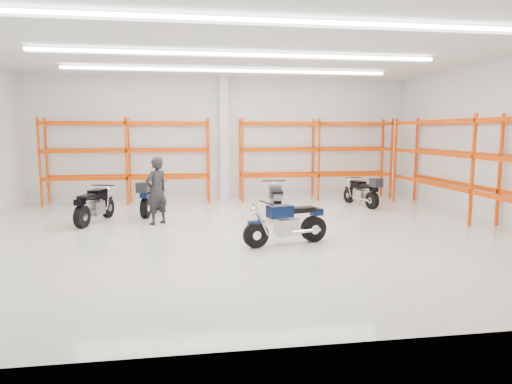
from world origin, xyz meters
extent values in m
plane|color=silver|center=(0.00, 0.00, 0.00)|extent=(14.00, 14.00, 0.00)
cube|color=white|center=(0.00, 6.00, 2.25)|extent=(14.00, 0.02, 4.50)
cube|color=white|center=(0.00, -6.00, 2.25)|extent=(14.00, 0.02, 4.50)
cube|color=white|center=(7.00, 0.00, 2.25)|extent=(0.02, 12.00, 4.50)
cube|color=white|center=(0.00, 0.00, 4.50)|extent=(14.00, 12.00, 0.02)
cube|color=white|center=(0.00, -3.00, 4.40)|extent=(10.00, 0.22, 0.10)
cube|color=white|center=(0.00, 0.50, 4.40)|extent=(10.00, 0.22, 0.10)
cube|color=white|center=(0.00, 3.50, 4.40)|extent=(10.00, 0.22, 0.10)
cylinder|color=black|center=(0.07, -1.38, 0.29)|extent=(0.59, 0.26, 0.58)
cylinder|color=black|center=(1.47, -1.01, 0.30)|extent=(0.62, 0.32, 0.60)
cylinder|color=silver|center=(0.07, -1.38, 0.29)|extent=(0.22, 0.18, 0.19)
cylinder|color=silver|center=(1.47, -1.01, 0.30)|extent=(0.25, 0.24, 0.21)
cube|color=#09163B|center=(0.07, -1.38, 0.58)|extent=(0.37, 0.23, 0.06)
cube|color=#B7B7BC|center=(0.80, -1.19, 0.41)|extent=(0.57, 0.46, 0.37)
cube|color=#A5A5AA|center=(1.16, -1.09, 0.31)|extent=(0.68, 0.28, 0.08)
cube|color=#09163B|center=(0.63, -1.23, 0.77)|extent=(0.61, 0.45, 0.27)
cube|color=black|center=(1.16, -1.09, 0.77)|extent=(0.69, 0.44, 0.12)
cube|color=#09163B|center=(1.55, -0.99, 0.69)|extent=(0.30, 0.27, 0.15)
cylinder|color=black|center=(0.32, -1.31, 0.98)|extent=(0.21, 0.66, 0.03)
sphere|color=silver|center=(0.03, -1.39, 0.83)|extent=(0.18, 0.18, 0.18)
cylinder|color=silver|center=(1.23, -1.23, 0.31)|extent=(0.72, 0.27, 0.09)
cylinder|color=black|center=(-3.70, 2.78, 0.29)|extent=(0.29, 0.59, 0.58)
cylinder|color=black|center=(-4.14, 1.39, 0.30)|extent=(0.35, 0.63, 0.60)
cylinder|color=silver|center=(-3.70, 2.78, 0.29)|extent=(0.19, 0.23, 0.19)
cylinder|color=silver|center=(-4.14, 1.39, 0.30)|extent=(0.25, 0.26, 0.21)
cube|color=black|center=(-3.70, 2.78, 0.58)|extent=(0.24, 0.38, 0.06)
cube|color=#B7B7BC|center=(-3.92, 2.06, 0.41)|extent=(0.49, 0.59, 0.37)
cube|color=#A5A5AA|center=(-4.04, 1.71, 0.31)|extent=(0.32, 0.68, 0.08)
cube|color=black|center=(-3.87, 2.23, 0.78)|extent=(0.48, 0.62, 0.27)
cube|color=black|center=(-4.04, 1.71, 0.78)|extent=(0.47, 0.70, 0.12)
cube|color=black|center=(-4.16, 1.32, 0.70)|extent=(0.28, 0.31, 0.16)
cylinder|color=black|center=(-3.77, 2.54, 0.99)|extent=(0.66, 0.24, 0.04)
sphere|color=silver|center=(-3.68, 2.82, 0.84)|extent=(0.18, 0.18, 0.18)
cylinder|color=silver|center=(-4.20, 1.72, 0.31)|extent=(0.30, 0.72, 0.09)
cylinder|color=black|center=(-2.31, 3.93, 0.29)|extent=(0.23, 0.58, 0.57)
cylinder|color=black|center=(-2.60, 2.53, 0.30)|extent=(0.29, 0.61, 0.59)
cylinder|color=silver|center=(-2.31, 3.93, 0.29)|extent=(0.17, 0.21, 0.19)
cylinder|color=silver|center=(-2.60, 2.53, 0.30)|extent=(0.23, 0.24, 0.21)
cube|color=#0C1941|center=(-2.31, 3.93, 0.57)|extent=(0.21, 0.36, 0.06)
cube|color=#B7B7BC|center=(-2.46, 3.21, 0.40)|extent=(0.44, 0.55, 0.36)
cube|color=#A5A5AA|center=(-2.53, 2.85, 0.30)|extent=(0.25, 0.68, 0.08)
cube|color=#0C1941|center=(-2.42, 3.37, 0.76)|extent=(0.43, 0.59, 0.27)
cube|color=black|center=(-2.53, 2.85, 0.76)|extent=(0.41, 0.67, 0.11)
cube|color=#0C1941|center=(-2.61, 2.46, 0.69)|extent=(0.26, 0.29, 0.15)
cylinder|color=black|center=(-2.36, 3.69, 0.97)|extent=(0.66, 0.17, 0.03)
sphere|color=silver|center=(-2.30, 3.97, 0.82)|extent=(0.18, 0.18, 0.18)
cylinder|color=silver|center=(-2.69, 2.84, 0.30)|extent=(0.23, 0.72, 0.09)
cube|color=black|center=(-2.64, 2.35, 0.93)|extent=(0.39, 0.42, 0.29)
cylinder|color=black|center=(1.24, 2.74, 0.31)|extent=(0.18, 0.62, 0.61)
cylinder|color=black|center=(1.08, 1.22, 0.32)|extent=(0.25, 0.65, 0.63)
cylinder|color=silver|center=(1.24, 2.74, 0.31)|extent=(0.16, 0.22, 0.20)
cylinder|color=silver|center=(1.08, 1.22, 0.32)|extent=(0.23, 0.24, 0.22)
cube|color=gray|center=(1.24, 2.74, 0.61)|extent=(0.19, 0.38, 0.06)
cube|color=#B7B7BC|center=(1.16, 1.95, 0.43)|extent=(0.42, 0.57, 0.39)
cube|color=#A5A5AA|center=(1.12, 1.56, 0.33)|extent=(0.19, 0.72, 0.08)
cube|color=gray|center=(1.18, 2.13, 0.82)|extent=(0.40, 0.60, 0.29)
cube|color=black|center=(1.12, 1.56, 0.82)|extent=(0.37, 0.70, 0.12)
cube|color=gray|center=(1.08, 1.14, 0.74)|extent=(0.25, 0.29, 0.16)
cylinder|color=black|center=(1.21, 2.48, 1.04)|extent=(0.72, 0.11, 0.04)
sphere|color=silver|center=(1.24, 2.79, 0.88)|extent=(0.19, 0.19, 0.19)
cylinder|color=silver|center=(0.95, 1.54, 0.33)|extent=(0.17, 0.77, 0.09)
cylinder|color=black|center=(4.32, 4.36, 0.27)|extent=(0.23, 0.55, 0.54)
cylinder|color=black|center=(4.62, 3.04, 0.28)|extent=(0.29, 0.58, 0.56)
cylinder|color=silver|center=(4.32, 4.36, 0.27)|extent=(0.16, 0.20, 0.18)
cylinder|color=silver|center=(4.62, 3.04, 0.28)|extent=(0.22, 0.23, 0.20)
cube|color=black|center=(4.32, 4.36, 0.54)|extent=(0.21, 0.35, 0.05)
cube|color=#B7B7BC|center=(4.48, 3.68, 0.38)|extent=(0.42, 0.53, 0.34)
cube|color=#A5A5AA|center=(4.55, 3.34, 0.29)|extent=(0.25, 0.64, 0.07)
cube|color=black|center=(4.44, 3.84, 0.72)|extent=(0.41, 0.56, 0.25)
cube|color=black|center=(4.55, 3.34, 0.72)|extent=(0.40, 0.64, 0.11)
cube|color=black|center=(4.64, 2.97, 0.65)|extent=(0.25, 0.27, 0.14)
cylinder|color=black|center=(4.37, 4.13, 0.92)|extent=(0.62, 0.17, 0.03)
sphere|color=silver|center=(4.31, 4.40, 0.78)|extent=(0.17, 0.17, 0.17)
cylinder|color=silver|center=(4.42, 3.28, 0.29)|extent=(0.23, 0.68, 0.08)
cube|color=black|center=(4.66, 2.87, 0.88)|extent=(0.38, 0.40, 0.27)
imported|color=black|center=(-2.21, 1.59, 0.92)|extent=(0.80, 0.77, 1.85)
cube|color=white|center=(0.00, 5.82, 2.25)|extent=(0.32, 0.32, 4.50)
cube|color=#D83906|center=(-6.20, 5.88, 1.50)|extent=(0.07, 0.07, 3.00)
cube|color=#D83906|center=(-6.20, 5.08, 1.50)|extent=(0.07, 0.07, 3.00)
cube|color=#D83906|center=(-3.40, 5.88, 1.50)|extent=(0.07, 0.07, 3.00)
cube|color=#D83906|center=(-3.40, 5.08, 1.50)|extent=(0.07, 0.07, 3.00)
cube|color=#D83906|center=(-0.60, 5.88, 1.50)|extent=(0.07, 0.07, 3.00)
cube|color=#D83906|center=(-0.60, 5.08, 1.50)|extent=(0.07, 0.07, 3.00)
cube|color=#D83906|center=(-3.40, 5.88, 0.94)|extent=(5.60, 0.07, 0.12)
cube|color=#D83906|center=(-3.40, 5.08, 0.94)|extent=(5.60, 0.07, 0.12)
cube|color=#D83906|center=(-3.40, 5.88, 1.88)|extent=(5.60, 0.07, 0.12)
cube|color=#D83906|center=(-3.40, 5.08, 1.88)|extent=(5.60, 0.07, 0.12)
cube|color=#D83906|center=(-3.40, 5.88, 2.81)|extent=(5.60, 0.07, 0.12)
cube|color=#D83906|center=(-3.40, 5.08, 2.81)|extent=(5.60, 0.07, 0.12)
cube|color=#D83906|center=(0.60, 5.88, 1.50)|extent=(0.07, 0.07, 3.00)
cube|color=#D83906|center=(0.60, 5.08, 1.50)|extent=(0.07, 0.07, 3.00)
cube|color=#D83906|center=(3.40, 5.88, 1.50)|extent=(0.07, 0.07, 3.00)
cube|color=#D83906|center=(3.40, 5.08, 1.50)|extent=(0.07, 0.07, 3.00)
cube|color=#D83906|center=(6.20, 5.88, 1.50)|extent=(0.07, 0.07, 3.00)
cube|color=#D83906|center=(6.20, 5.08, 1.50)|extent=(0.07, 0.07, 3.00)
cube|color=#D83906|center=(3.40, 5.88, 0.94)|extent=(5.60, 0.07, 0.12)
cube|color=#D83906|center=(3.40, 5.08, 0.94)|extent=(5.60, 0.07, 0.12)
cube|color=#D83906|center=(3.40, 5.88, 1.88)|extent=(5.60, 0.07, 0.12)
cube|color=#D83906|center=(3.40, 5.08, 1.88)|extent=(5.60, 0.07, 0.12)
cube|color=#D83906|center=(3.40, 5.88, 2.81)|extent=(5.60, 0.07, 0.12)
cube|color=#D83906|center=(3.40, 5.08, 2.81)|extent=(5.60, 0.07, 0.12)
cube|color=#D83906|center=(6.88, 0.00, 1.50)|extent=(0.07, 0.07, 3.00)
cube|color=#D83906|center=(6.08, 0.00, 1.50)|extent=(0.07, 0.07, 3.00)
cube|color=#D83906|center=(6.88, 4.50, 1.50)|extent=(0.07, 0.07, 3.00)
cube|color=#D83906|center=(6.08, 4.50, 1.50)|extent=(0.07, 0.07, 3.00)
cube|color=#D83906|center=(6.88, 0.00, 0.94)|extent=(0.07, 9.00, 0.12)
cube|color=#D83906|center=(6.08, 0.00, 0.94)|extent=(0.07, 9.00, 0.12)
cube|color=#D83906|center=(6.88, 0.00, 1.88)|extent=(0.07, 9.00, 0.12)
cube|color=#D83906|center=(6.08, 0.00, 1.88)|extent=(0.07, 9.00, 0.12)
cube|color=#D83906|center=(6.88, 0.00, 2.81)|extent=(0.07, 9.00, 0.12)
cube|color=#D83906|center=(6.08, 0.00, 2.81)|extent=(0.07, 9.00, 0.12)
camera|label=1|loc=(-1.42, -10.98, 2.54)|focal=32.00mm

